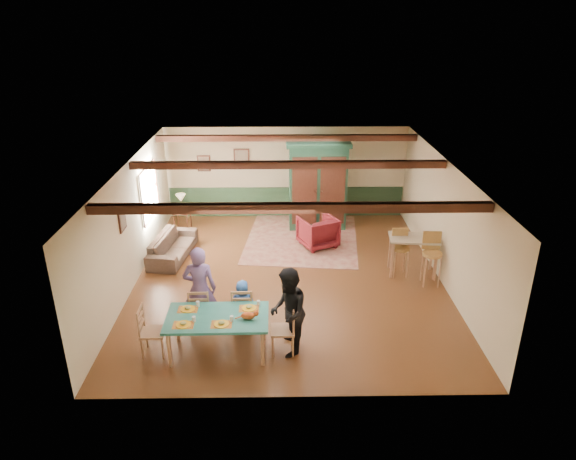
{
  "coord_description": "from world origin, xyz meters",
  "views": [
    {
      "loc": [
        -0.18,
        -10.53,
        5.7
      ],
      "look_at": [
        -0.01,
        0.16,
        1.15
      ],
      "focal_mm": 32.0,
      "sensor_mm": 36.0,
      "label": 1
    }
  ],
  "objects_px": {
    "end_table": "(183,220)",
    "table_lamp": "(181,203)",
    "dining_chair_end_left": "(153,331)",
    "dining_chair_end_right": "(283,329)",
    "dining_chair_far_left": "(201,309)",
    "cat": "(248,315)",
    "dining_chair_far_right": "(243,308)",
    "counter_table": "(412,256)",
    "bar_stool_right": "(432,260)",
    "armchair": "(318,232)",
    "person_child": "(243,305)",
    "dining_table": "(218,335)",
    "sofa": "(173,246)",
    "bar_stool_left": "(400,253)",
    "armoire": "(318,186)",
    "person_man": "(200,289)",
    "person_woman": "(288,312)"
  },
  "relations": [
    {
      "from": "dining_table",
      "to": "dining_chair_end_right",
      "type": "relative_size",
      "value": 1.89
    },
    {
      "from": "end_table",
      "to": "table_lamp",
      "type": "relative_size",
      "value": 1.09
    },
    {
      "from": "dining_chair_far_right",
      "to": "bar_stool_left",
      "type": "relative_size",
      "value": 0.85
    },
    {
      "from": "dining_chair_far_left",
      "to": "bar_stool_left",
      "type": "distance_m",
      "value": 4.83
    },
    {
      "from": "dining_chair_end_left",
      "to": "dining_chair_end_right",
      "type": "relative_size",
      "value": 1.0
    },
    {
      "from": "dining_chair_far_left",
      "to": "cat",
      "type": "relative_size",
      "value": 2.64
    },
    {
      "from": "table_lamp",
      "to": "bar_stool_left",
      "type": "xyz_separation_m",
      "value": [
        5.54,
        -2.87,
        -0.23
      ]
    },
    {
      "from": "person_man",
      "to": "person_woman",
      "type": "xyz_separation_m",
      "value": [
        1.66,
        -0.79,
        -0.04
      ]
    },
    {
      "from": "dining_chair_far_right",
      "to": "dining_chair_end_right",
      "type": "relative_size",
      "value": 1.0
    },
    {
      "from": "dining_table",
      "to": "armoire",
      "type": "relative_size",
      "value": 0.73
    },
    {
      "from": "dining_table",
      "to": "end_table",
      "type": "height_order",
      "value": "dining_table"
    },
    {
      "from": "dining_chair_end_left",
      "to": "armoire",
      "type": "relative_size",
      "value": 0.39
    },
    {
      "from": "dining_chair_end_right",
      "to": "bar_stool_left",
      "type": "distance_m",
      "value": 3.99
    },
    {
      "from": "dining_chair_far_right",
      "to": "person_woman",
      "type": "height_order",
      "value": "person_woman"
    },
    {
      "from": "bar_stool_right",
      "to": "armchair",
      "type": "bearing_deg",
      "value": 141.49
    },
    {
      "from": "dining_chair_far_right",
      "to": "end_table",
      "type": "bearing_deg",
      "value": -68.64
    },
    {
      "from": "person_woman",
      "to": "sofa",
      "type": "relative_size",
      "value": 0.85
    },
    {
      "from": "person_child",
      "to": "sofa",
      "type": "xyz_separation_m",
      "value": [
        -1.98,
        3.19,
        -0.22
      ]
    },
    {
      "from": "sofa",
      "to": "dining_chair_end_left",
      "type": "bearing_deg",
      "value": -166.38
    },
    {
      "from": "dining_chair_far_left",
      "to": "counter_table",
      "type": "xyz_separation_m",
      "value": [
        4.61,
        2.26,
        -0.01
      ]
    },
    {
      "from": "person_child",
      "to": "armoire",
      "type": "height_order",
      "value": "armoire"
    },
    {
      "from": "bar_stool_left",
      "to": "end_table",
      "type": "bearing_deg",
      "value": 151.94
    },
    {
      "from": "person_woman",
      "to": "armchair",
      "type": "distance_m",
      "value": 4.66
    },
    {
      "from": "dining_chair_end_left",
      "to": "table_lamp",
      "type": "bearing_deg",
      "value": 4.23
    },
    {
      "from": "dining_chair_end_left",
      "to": "person_child",
      "type": "distance_m",
      "value": 1.75
    },
    {
      "from": "sofa",
      "to": "armchair",
      "type": "bearing_deg",
      "value": -73.65
    },
    {
      "from": "dining_chair_far_left",
      "to": "end_table",
      "type": "bearing_deg",
      "value": -76.89
    },
    {
      "from": "dining_chair_far_right",
      "to": "counter_table",
      "type": "distance_m",
      "value": 4.43
    },
    {
      "from": "cat",
      "to": "table_lamp",
      "type": "bearing_deg",
      "value": 109.9
    },
    {
      "from": "sofa",
      "to": "counter_table",
      "type": "bearing_deg",
      "value": -92.53
    },
    {
      "from": "person_man",
      "to": "sofa",
      "type": "height_order",
      "value": "person_man"
    },
    {
      "from": "armchair",
      "to": "counter_table",
      "type": "xyz_separation_m",
      "value": [
        2.1,
        -1.6,
        0.06
      ]
    },
    {
      "from": "person_woman",
      "to": "armchair",
      "type": "height_order",
      "value": "person_woman"
    },
    {
      "from": "cat",
      "to": "bar_stool_right",
      "type": "relative_size",
      "value": 0.3
    },
    {
      "from": "cat",
      "to": "table_lamp",
      "type": "relative_size",
      "value": 0.72
    },
    {
      "from": "dining_table",
      "to": "dining_chair_far_right",
      "type": "bearing_deg",
      "value": 61.54
    },
    {
      "from": "table_lamp",
      "to": "sofa",
      "type": "bearing_deg",
      "value": -88.19
    },
    {
      "from": "dining_chair_far_right",
      "to": "table_lamp",
      "type": "distance_m",
      "value": 5.46
    },
    {
      "from": "person_child",
      "to": "armchair",
      "type": "xyz_separation_m",
      "value": [
        1.71,
        3.77,
        -0.1
      ]
    },
    {
      "from": "dining_chair_far_left",
      "to": "dining_chair_far_right",
      "type": "relative_size",
      "value": 1.0
    },
    {
      "from": "dining_chair_far_left",
      "to": "cat",
      "type": "height_order",
      "value": "dining_chair_far_left"
    },
    {
      "from": "dining_chair_end_right",
      "to": "bar_stool_right",
      "type": "height_order",
      "value": "bar_stool_right"
    },
    {
      "from": "person_child",
      "to": "sofa",
      "type": "relative_size",
      "value": 0.52
    },
    {
      "from": "dining_chair_far_right",
      "to": "armoire",
      "type": "bearing_deg",
      "value": -109.59
    },
    {
      "from": "person_woman",
      "to": "cat",
      "type": "distance_m",
      "value": 0.71
    },
    {
      "from": "person_woman",
      "to": "table_lamp",
      "type": "relative_size",
      "value": 3.32
    },
    {
      "from": "cat",
      "to": "counter_table",
      "type": "relative_size",
      "value": 0.32
    },
    {
      "from": "table_lamp",
      "to": "dining_chair_far_left",
      "type": "bearing_deg",
      "value": -76.29
    },
    {
      "from": "person_woman",
      "to": "sofa",
      "type": "bearing_deg",
      "value": -145.13
    },
    {
      "from": "dining_chair_far_left",
      "to": "dining_chair_end_left",
      "type": "xyz_separation_m",
      "value": [
        -0.75,
        -0.73,
        0.0
      ]
    }
  ]
}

